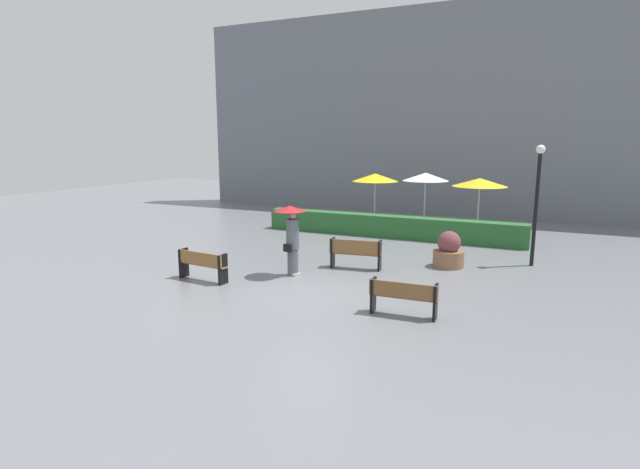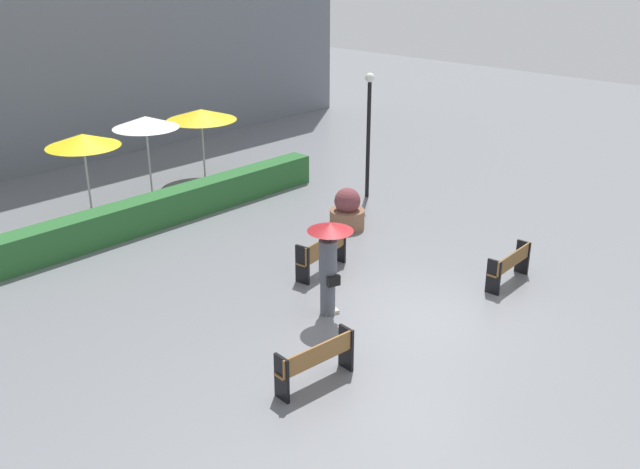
{
  "view_description": "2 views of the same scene",
  "coord_description": "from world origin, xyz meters",
  "views": [
    {
      "loc": [
        5.62,
        -11.29,
        3.99
      ],
      "look_at": [
        -1.41,
        3.81,
        0.82
      ],
      "focal_mm": 28.14,
      "sensor_mm": 36.0,
      "label": 1
    },
    {
      "loc": [
        -11.08,
        -7.59,
        7.31
      ],
      "look_at": [
        -0.29,
        2.58,
        1.23
      ],
      "focal_mm": 39.93,
      "sensor_mm": 36.0,
      "label": 2
    }
  ],
  "objects": [
    {
      "name": "planter_pot",
      "position": [
        2.79,
        4.44,
        0.49
      ],
      "size": [
        0.96,
        0.96,
        1.15
      ],
      "color": "brown",
      "rests_on": "ground"
    },
    {
      "name": "pedestrian_with_umbrella",
      "position": [
        -1.23,
        1.44,
        1.34
      ],
      "size": [
        0.95,
        0.95,
        2.1
      ],
      "color": "#4C515B",
      "rests_on": "ground"
    },
    {
      "name": "patio_umbrella_yellow_far",
      "position": [
        2.8,
        10.75,
        2.2
      ],
      "size": [
        2.28,
        2.28,
        2.38
      ],
      "color": "silver",
      "rests_on": "ground"
    },
    {
      "name": "hedge_strip",
      "position": [
        -0.4,
        8.4,
        0.45
      ],
      "size": [
        10.81,
        0.7,
        0.89
      ],
      "primitive_type": "cube",
      "color": "#28602D",
      "rests_on": "ground"
    },
    {
      "name": "ground_plane",
      "position": [
        0.0,
        0.0,
        0.0
      ],
      "size": [
        60.0,
        60.0,
        0.0
      ],
      "primitive_type": "plane",
      "color": "slate"
    },
    {
      "name": "building_facade",
      "position": [
        0.0,
        16.0,
        5.37
      ],
      "size": [
        28.0,
        1.2,
        10.73
      ],
      "primitive_type": "cube",
      "color": "slate",
      "rests_on": "ground"
    },
    {
      "name": "lamp_post",
      "position": [
        5.18,
        5.72,
        2.35
      ],
      "size": [
        0.28,
        0.28,
        3.82
      ],
      "color": "black",
      "rests_on": "ground"
    },
    {
      "name": "patio_umbrella_yellow",
      "position": [
        -1.67,
        10.25,
        2.29
      ],
      "size": [
        2.05,
        2.05,
        2.47
      ],
      "color": "silver",
      "rests_on": "ground"
    },
    {
      "name": "bench_mid_center",
      "position": [
        0.21,
        2.95,
        0.55
      ],
      "size": [
        1.65,
        0.58,
        0.93
      ],
      "color": "brown",
      "rests_on": "ground"
    },
    {
      "name": "patio_umbrella_white",
      "position": [
        0.55,
        10.52,
        2.37
      ],
      "size": [
        1.99,
        1.99,
        2.56
      ],
      "color": "silver",
      "rests_on": "ground"
    },
    {
      "name": "bench_near_right",
      "position": [
        2.73,
        -0.59,
        0.49
      ],
      "size": [
        1.57,
        0.4,
        0.82
      ],
      "color": "brown",
      "rests_on": "ground"
    },
    {
      "name": "bench_near_left",
      "position": [
        -3.28,
        -0.16,
        0.51
      ],
      "size": [
        1.65,
        0.5,
        0.86
      ],
      "color": "olive",
      "rests_on": "ground"
    }
  ]
}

